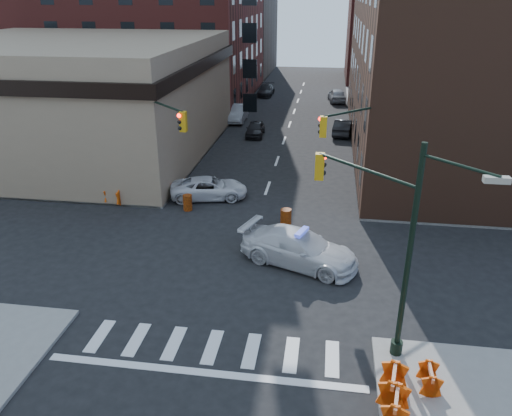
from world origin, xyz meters
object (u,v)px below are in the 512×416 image
(barrel_road, at_px, (286,218))
(barricade_se_a, at_px, (429,379))
(pickup, at_px, (209,188))
(barricade_nw_a, at_px, (114,196))
(parked_car_wnear, at_px, (255,129))
(pedestrian_b, at_px, (83,168))
(pedestrian_a, at_px, (136,172))
(barrel_bank, at_px, (188,203))
(parked_car_enear, at_px, (343,127))
(police_car, at_px, (299,248))
(parked_car_wfar, at_px, (237,113))

(barrel_road, bearing_deg, barricade_se_a, -63.86)
(pickup, height_order, barrel_road, pickup)
(barricade_nw_a, bearing_deg, parked_car_wnear, 83.96)
(parked_car_wnear, distance_m, pedestrian_b, 17.20)
(pedestrian_a, height_order, pedestrian_b, pedestrian_a)
(parked_car_wnear, relative_size, barrel_road, 3.50)
(parked_car_wnear, distance_m, barrel_bank, 17.69)
(parked_car_wnear, bearing_deg, parked_car_enear, 9.40)
(police_car, relative_size, pedestrian_a, 3.15)
(parked_car_enear, xyz_separation_m, pedestrian_b, (-18.16, -15.58, 0.32))
(pedestrian_b, height_order, barrel_bank, pedestrian_b)
(parked_car_wfar, height_order, barrel_road, parked_car_wfar)
(barrel_road, bearing_deg, pedestrian_a, 155.40)
(barrel_road, relative_size, barricade_nw_a, 0.91)
(pedestrian_b, bearing_deg, barrel_road, -48.70)
(parked_car_enear, bearing_deg, police_car, 91.94)
(parked_car_wfar, relative_size, pedestrian_a, 2.69)
(police_car, bearing_deg, pedestrian_b, 79.71)
(police_car, relative_size, parked_car_wnear, 1.52)
(barrel_bank, bearing_deg, parked_car_enear, 63.29)
(pedestrian_b, distance_m, barricade_se_a, 26.83)
(pedestrian_a, bearing_deg, barricade_nw_a, -78.86)
(barricade_se_a, bearing_deg, barrel_bank, 42.60)
(pedestrian_b, distance_m, barrel_road, 15.57)
(pickup, bearing_deg, police_car, -153.43)
(barrel_road, relative_size, barrel_bank, 1.13)
(police_car, xyz_separation_m, barrel_road, (-1.02, 4.03, -0.30))
(police_car, height_order, barrel_bank, police_car)
(parked_car_wfar, bearing_deg, barricade_nw_a, -99.96)
(parked_car_wnear, bearing_deg, barricade_nw_a, -111.74)
(pickup, distance_m, barricade_se_a, 19.27)
(parked_car_wfar, distance_m, barricade_se_a, 38.91)
(police_car, bearing_deg, barricade_nw_a, 84.76)
(pedestrian_b, bearing_deg, barricade_nw_a, -72.69)
(barrel_bank, bearing_deg, barricade_se_a, -48.35)
(parked_car_wnear, bearing_deg, barrel_road, -78.40)
(parked_car_wnear, relative_size, barricade_nw_a, 3.18)
(pedestrian_b, relative_size, barricade_nw_a, 1.48)
(parked_car_wnear, relative_size, barrel_bank, 3.94)
(barricade_se_a, bearing_deg, parked_car_wfar, 20.75)
(pickup, height_order, barricade_se_a, pickup)
(barrel_road, xyz_separation_m, barricade_nw_a, (-10.92, 1.67, 0.05))
(pickup, height_order, parked_car_enear, parked_car_enear)
(police_car, relative_size, barricade_se_a, 5.51)
(police_car, distance_m, parked_car_wnear, 23.88)
(barricade_se_a, xyz_separation_m, barricade_nw_a, (-16.82, 13.67, 0.06))
(pickup, relative_size, parked_car_enear, 1.11)
(police_car, height_order, barrel_road, police_car)
(parked_car_wnear, bearing_deg, pedestrian_b, -127.67)
(pickup, xyz_separation_m, parked_car_enear, (8.82, 17.14, 0.05))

